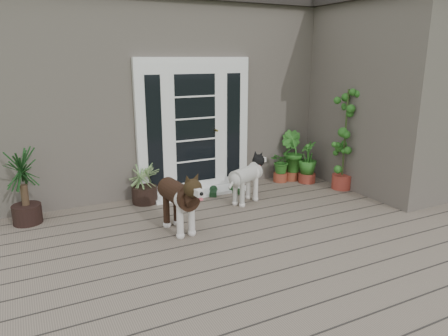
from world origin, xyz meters
name	(u,v)px	position (x,y,z in m)	size (l,w,h in m)	color
deck	(280,243)	(0.00, 0.40, 0.06)	(6.20, 4.60, 0.12)	#6B5B4C
house_main	(164,94)	(0.00, 4.65, 1.55)	(7.40, 4.00, 3.10)	#665E54
roof_main	(161,7)	(0.00, 4.65, 3.20)	(7.60, 4.20, 0.20)	#2D2826
house_wing	(391,101)	(2.90, 1.50, 1.55)	(1.60, 2.40, 3.10)	#665E54
door_unit	(195,127)	(-0.20, 2.60, 1.19)	(1.90, 0.14, 2.15)	white
door_step	(201,192)	(-0.20, 2.40, 0.14)	(1.60, 0.40, 0.05)	white
brindle_dog	(178,204)	(-1.04, 1.16, 0.49)	(0.38, 0.88, 0.73)	#331E12
white_dog	(246,182)	(0.25, 1.72, 0.44)	(0.33, 0.77, 0.64)	white
spider_plant	(144,181)	(-1.12, 2.40, 0.46)	(0.64, 0.64, 0.68)	#98BA72
yucca	(24,187)	(-2.75, 2.32, 0.63)	(0.70, 0.70, 1.02)	black
herb_a	(280,168)	(1.35, 2.40, 0.37)	(0.39, 0.39, 0.50)	#1A5618
herb_b	(292,162)	(1.58, 2.40, 0.45)	(0.44, 0.44, 0.66)	#174D16
herb_c	(307,166)	(1.74, 2.15, 0.42)	(0.38, 0.38, 0.60)	#1F5117
sapling	(345,138)	(2.04, 1.59, 0.98)	(0.51, 0.51, 1.72)	#19591F
clog_left	(237,191)	(0.35, 2.17, 0.16)	(0.13, 0.29, 0.09)	#143414
clog_right	(213,192)	(-0.03, 2.28, 0.17)	(0.16, 0.33, 0.10)	black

